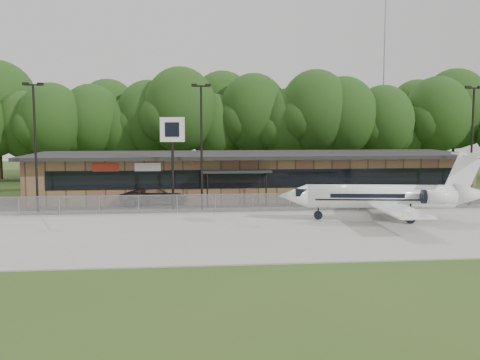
{
  "coord_description": "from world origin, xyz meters",
  "views": [
    {
      "loc": [
        -6.32,
        -26.8,
        6.98
      ],
      "look_at": [
        -2.33,
        12.0,
        2.93
      ],
      "focal_mm": 40.0,
      "sensor_mm": 36.0,
      "label": 1
    }
  ],
  "objects": [
    {
      "name": "suv",
      "position": [
        -8.98,
        19.74,
        0.84
      ],
      "size": [
        6.47,
        3.88,
        1.68
      ],
      "primitive_type": "imported",
      "rotation": [
        0.0,
        0.0,
        1.76
      ],
      "color": "#343336",
      "rests_on": "ground"
    },
    {
      "name": "parking_lot",
      "position": [
        0.0,
        19.5,
        0.03
      ],
      "size": [
        50.0,
        9.0,
        0.06
      ],
      "primitive_type": "cube",
      "color": "#383835",
      "rests_on": "ground"
    },
    {
      "name": "apron",
      "position": [
        0.0,
        8.0,
        0.04
      ],
      "size": [
        64.0,
        18.0,
        0.08
      ],
      "primitive_type": "cube",
      "color": "#9E9B93",
      "rests_on": "ground"
    },
    {
      "name": "light_pole_right",
      "position": [
        18.0,
        16.5,
        5.98
      ],
      "size": [
        1.55,
        0.3,
        10.23
      ],
      "color": "black",
      "rests_on": "ground"
    },
    {
      "name": "light_pole_mid",
      "position": [
        -5.0,
        16.5,
        5.98
      ],
      "size": [
        1.55,
        0.3,
        10.23
      ],
      "color": "black",
      "rests_on": "ground"
    },
    {
      "name": "terminal",
      "position": [
        -0.0,
        23.94,
        2.18
      ],
      "size": [
        41.0,
        11.65,
        4.3
      ],
      "color": "olive",
      "rests_on": "ground"
    },
    {
      "name": "treeline",
      "position": [
        0.0,
        42.0,
        7.5
      ],
      "size": [
        72.0,
        12.0,
        15.0
      ],
      "primitive_type": null,
      "color": "#163A12",
      "rests_on": "ground"
    },
    {
      "name": "ground",
      "position": [
        0.0,
        0.0,
        0.0
      ],
      "size": [
        160.0,
        160.0,
        0.0
      ],
      "primitive_type": "plane",
      "color": "#2F4E1B",
      "rests_on": "ground"
    },
    {
      "name": "business_jet",
      "position": [
        8.12,
        9.98,
        1.8
      ],
      "size": [
        14.96,
        13.38,
        5.03
      ],
      "rotation": [
        0.0,
        0.0,
        -0.14
      ],
      "color": "white",
      "rests_on": "ground"
    },
    {
      "name": "radio_mast",
      "position": [
        22.0,
        48.0,
        12.5
      ],
      "size": [
        0.2,
        0.2,
        25.0
      ],
      "primitive_type": "cylinder",
      "color": "gray",
      "rests_on": "ground"
    },
    {
      "name": "pole_sign",
      "position": [
        -7.34,
        16.8,
        5.8
      ],
      "size": [
        1.99,
        0.57,
        7.58
      ],
      "rotation": [
        0.0,
        0.0,
        -0.18
      ],
      "color": "black",
      "rests_on": "ground"
    },
    {
      "name": "fence",
      "position": [
        0.0,
        15.0,
        0.78
      ],
      "size": [
        46.0,
        0.04,
        1.52
      ],
      "color": "gray",
      "rests_on": "ground"
    },
    {
      "name": "light_pole_left",
      "position": [
        -18.0,
        16.5,
        5.98
      ],
      "size": [
        1.55,
        0.3,
        10.23
      ],
      "color": "black",
      "rests_on": "ground"
    }
  ]
}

